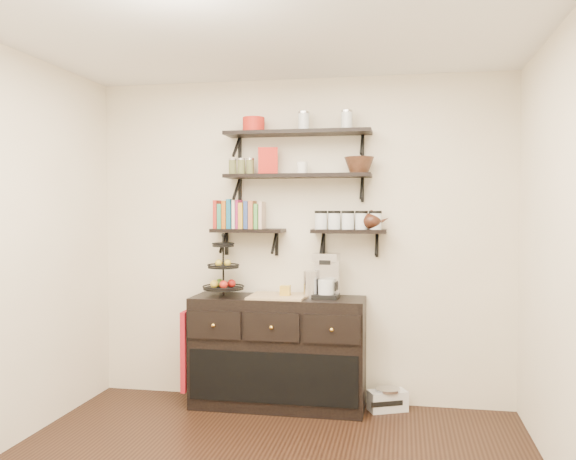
{
  "coord_description": "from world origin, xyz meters",
  "views": [
    {
      "loc": [
        0.85,
        -3.3,
        1.62
      ],
      "look_at": [
        0.01,
        1.15,
        1.46
      ],
      "focal_mm": 38.0,
      "sensor_mm": 36.0,
      "label": 1
    }
  ],
  "objects_px": {
    "coffee_maker": "(327,277)",
    "radio": "(388,400)",
    "sideboard": "(278,352)",
    "fruit_stand": "(224,275)"
  },
  "relations": [
    {
      "from": "coffee_maker",
      "to": "radio",
      "type": "distance_m",
      "value": 1.1
    },
    {
      "from": "sideboard",
      "to": "fruit_stand",
      "type": "xyz_separation_m",
      "value": [
        -0.46,
        0.0,
        0.62
      ]
    },
    {
      "from": "sideboard",
      "to": "radio",
      "type": "height_order",
      "value": "sideboard"
    },
    {
      "from": "sideboard",
      "to": "fruit_stand",
      "type": "relative_size",
      "value": 2.86
    },
    {
      "from": "coffee_maker",
      "to": "radio",
      "type": "bearing_deg",
      "value": 8.88
    },
    {
      "from": "coffee_maker",
      "to": "radio",
      "type": "height_order",
      "value": "coffee_maker"
    },
    {
      "from": "fruit_stand",
      "to": "sideboard",
      "type": "bearing_deg",
      "value": -0.43
    },
    {
      "from": "sideboard",
      "to": "coffee_maker",
      "type": "xyz_separation_m",
      "value": [
        0.39,
        0.02,
        0.62
      ]
    },
    {
      "from": "sideboard",
      "to": "coffee_maker",
      "type": "bearing_deg",
      "value": 3.59
    },
    {
      "from": "sideboard",
      "to": "radio",
      "type": "distance_m",
      "value": 0.95
    }
  ]
}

